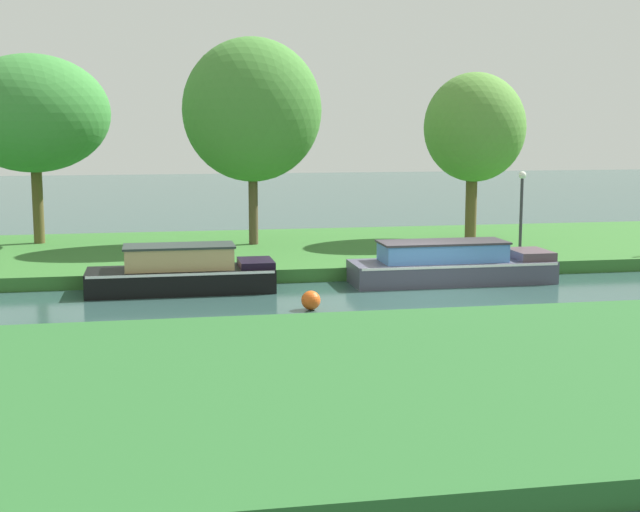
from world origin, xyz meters
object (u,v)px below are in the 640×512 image
black_narrowboat (183,273)px  willow_tree_centre (252,110)px  willow_tree_left (32,114)px  lamp_post (521,203)px  slate_barge (452,265)px  channel_buoy (311,300)px  willow_tree_right (474,128)px

black_narrowboat → willow_tree_centre: bearing=67.3°
willow_tree_left → lamp_post: willow_tree_left is taller
slate_barge → willow_tree_centre: size_ratio=0.83×
slate_barge → lamp_post: lamp_post is taller
willow_tree_centre → channel_buoy: willow_tree_centre is taller
willow_tree_centre → channel_buoy: size_ratio=14.78×
willow_tree_centre → channel_buoy: (0.37, -9.52, -4.85)m
black_narrowboat → willow_tree_centre: size_ratio=0.71×
slate_barge → willow_tree_right: willow_tree_right is taller
willow_tree_centre → lamp_post: size_ratio=2.63×
willow_tree_centre → willow_tree_right: willow_tree_centre is taller
willow_tree_centre → black_narrowboat: bearing=-112.7°
willow_tree_centre → lamp_post: 9.72m
willow_tree_left → channel_buoy: willow_tree_left is taller
black_narrowboat → willow_tree_left: willow_tree_left is taller
black_narrowboat → lamp_post: lamp_post is taller
black_narrowboat → channel_buoy: black_narrowboat is taller
black_narrowboat → lamp_post: size_ratio=1.88×
willow_tree_right → lamp_post: willow_tree_right is taller
slate_barge → willow_tree_centre: (-5.12, 6.49, 4.57)m
willow_tree_centre → willow_tree_right: bearing=-2.0°
black_narrowboat → willow_tree_left: (-4.80, 7.84, 4.43)m
black_narrowboat → channel_buoy: 4.33m
lamp_post → channel_buoy: 9.47m
willow_tree_left → willow_tree_centre: size_ratio=0.92×
lamp_post → slate_barge: bearing=-145.5°
willow_tree_left → willow_tree_right: 15.63m
willow_tree_left → willow_tree_centre: 7.63m
slate_barge → channel_buoy: (-4.75, -3.02, -0.28)m
willow_tree_left → willow_tree_centre: bearing=-10.2°
black_narrowboat → slate_barge: bearing=0.0°
willow_tree_right → channel_buoy: 12.72m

